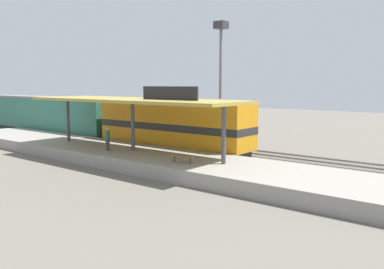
{
  "coord_description": "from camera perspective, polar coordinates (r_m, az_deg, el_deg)",
  "views": [
    {
      "loc": [
        -24.67,
        -21.51,
        5.75
      ],
      "look_at": [
        -1.38,
        -2.97,
        2.0
      ],
      "focal_mm": 37.53,
      "sensor_mm": 36.0,
      "label": 1
    }
  ],
  "objects": [
    {
      "name": "platform_bench",
      "position": [
        24.75,
        -1.41,
        -3.08
      ],
      "size": [
        0.44,
        1.7,
        0.5
      ],
      "color": "#333338",
      "rests_on": "platform"
    },
    {
      "name": "passenger_carriage_front",
      "position": [
        46.9,
        -19.61,
        2.56
      ],
      "size": [
        2.9,
        20.0,
        4.24
      ],
      "color": "#28282D",
      "rests_on": "track_near"
    },
    {
      "name": "light_mast",
      "position": [
        39.48,
        4.11,
        11.01
      ],
      "size": [
        1.1,
        1.1,
        11.7
      ],
      "color": "slate",
      "rests_on": "ground"
    },
    {
      "name": "track_far",
      "position": [
        36.77,
        2.18,
        -1.77
      ],
      "size": [
        3.2,
        110.0,
        0.16
      ],
      "color": "#565249",
      "rests_on": "ground"
    },
    {
      "name": "locomotive",
      "position": [
        33.05,
        -2.85,
        1.37
      ],
      "size": [
        2.93,
        14.43,
        4.44
      ],
      "color": "#28282D",
      "rests_on": "track_near"
    },
    {
      "name": "station_canopy",
      "position": [
        29.38,
        -8.36,
        4.73
      ],
      "size": [
        5.2,
        18.0,
        4.7
      ],
      "color": "#47474C",
      "rests_on": "platform"
    },
    {
      "name": "track_near",
      "position": [
        33.22,
        -2.53,
        -2.74
      ],
      "size": [
        3.2,
        110.0,
        0.16
      ],
      "color": "#565249",
      "rests_on": "ground"
    },
    {
      "name": "freight_car",
      "position": [
        38.87,
        -2.31,
        1.59
      ],
      "size": [
        2.8,
        12.0,
        3.54
      ],
      "color": "#28282D",
      "rests_on": "track_far"
    },
    {
      "name": "platform",
      "position": [
        29.89,
        -8.34,
        -3.11
      ],
      "size": [
        6.0,
        44.0,
        0.9
      ],
      "primitive_type": "cube",
      "color": "gray",
      "rests_on": "ground"
    },
    {
      "name": "ground_plane",
      "position": [
        34.74,
        -0.36,
        -2.35
      ],
      "size": [
        120.0,
        120.0,
        0.0
      ],
      "primitive_type": "plane",
      "color": "#666056"
    },
    {
      "name": "person_waiting",
      "position": [
        29.93,
        -11.93,
        -0.45
      ],
      "size": [
        0.34,
        0.34,
        1.71
      ],
      "color": "#4C4C51",
      "rests_on": "platform"
    }
  ]
}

